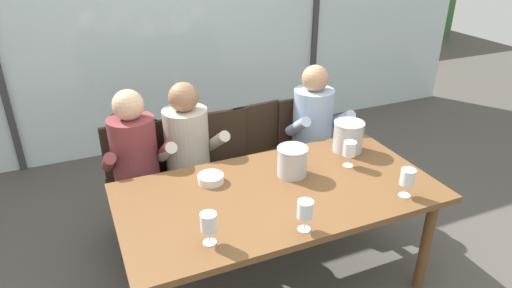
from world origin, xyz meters
TOP-DOWN VIEW (x-y plane):
  - ground at (0.00, 1.00)m, footprint 14.00×14.00m
  - window_glass_panel at (0.00, 2.40)m, footprint 7.11×0.03m
  - window_mullion_right at (1.60, 2.38)m, footprint 0.06×0.06m
  - hillside_vineyard at (0.00, 6.31)m, footprint 13.11×2.40m
  - dining_table at (0.00, 0.00)m, footprint 1.91×0.98m
  - chair_near_curtain at (-0.71, 0.92)m, footprint 0.45×0.45m
  - chair_left_of_center at (-0.38, 0.89)m, footprint 0.48×0.48m
  - chair_center at (-0.03, 0.89)m, footprint 0.45×0.45m
  - chair_right_of_center at (0.30, 0.91)m, footprint 0.48×0.48m
  - chair_near_window_right at (0.69, 0.90)m, footprint 0.45×0.45m
  - person_maroon_top at (-0.71, 0.77)m, footprint 0.47×0.62m
  - person_beige_jumper at (-0.33, 0.77)m, footprint 0.48×0.63m
  - person_pale_blue_shirt at (0.71, 0.77)m, footprint 0.48×0.62m
  - ice_bucket_primary at (0.16, 0.14)m, footprint 0.20×0.20m
  - ice_bucket_secondary at (0.67, 0.28)m, footprint 0.21×0.21m
  - tasting_bowl at (-0.35, 0.25)m, footprint 0.16×0.16m
  - wine_glass_by_left_taster at (0.55, 0.09)m, footprint 0.08×0.08m
  - wine_glass_near_bucket at (-0.05, -0.40)m, footprint 0.08×0.08m
  - wine_glass_center_pour at (-0.54, -0.30)m, footprint 0.08×0.08m
  - wine_glass_by_right_taster at (0.65, -0.34)m, footprint 0.08×0.08m

SIDE VIEW (x-z plane):
  - ground at x=0.00m, z-range 0.00..0.00m
  - chair_near_curtain at x=-0.71m, z-range 0.07..0.94m
  - chair_left_of_center at x=-0.38m, z-range 0.07..0.94m
  - chair_center at x=-0.03m, z-range 0.07..0.94m
  - chair_right_of_center at x=0.30m, z-range 0.07..0.94m
  - chair_near_window_right at x=0.69m, z-range 0.07..0.94m
  - dining_table at x=0.00m, z-range 0.29..1.02m
  - person_maroon_top at x=-0.71m, z-range 0.08..1.27m
  - person_beige_jumper at x=-0.33m, z-range 0.08..1.27m
  - person_pale_blue_shirt at x=0.71m, z-range 0.08..1.27m
  - tasting_bowl at x=-0.35m, z-range 0.73..0.78m
  - hillside_vineyard at x=0.00m, z-range 0.00..1.55m
  - ice_bucket_primary at x=0.16m, z-range 0.73..0.93m
  - ice_bucket_secondary at x=0.67m, z-range 0.73..0.95m
  - wine_glass_by_left_taster at x=0.55m, z-range 0.76..0.94m
  - wine_glass_near_bucket at x=-0.05m, z-range 0.76..0.94m
  - wine_glass_center_pour at x=-0.54m, z-range 0.76..0.94m
  - wine_glass_by_right_taster at x=0.65m, z-range 0.77..0.94m
  - window_glass_panel at x=0.00m, z-range 0.00..2.60m
  - window_mullion_right at x=1.60m, z-range 0.00..2.60m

